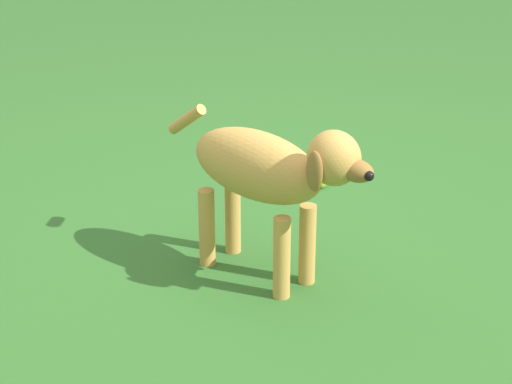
% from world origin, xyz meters
% --- Properties ---
extents(ground, '(14.00, 14.00, 0.00)m').
position_xyz_m(ground, '(0.00, 0.00, 0.00)').
color(ground, '#2D6026').
extents(dog, '(0.27, 0.77, 0.53)m').
position_xyz_m(dog, '(0.06, 0.09, 0.35)').
color(dog, '#C69347').
rests_on(dog, ground).
extents(tennis_ball_0, '(0.07, 0.07, 0.07)m').
position_xyz_m(tennis_ball_0, '(-0.54, -0.34, 0.03)').
color(tennis_ball_0, '#D3E13C').
rests_on(tennis_ball_0, ground).
extents(tennis_ball_1, '(0.07, 0.07, 0.07)m').
position_xyz_m(tennis_ball_1, '(-0.32, -0.45, 0.03)').
color(tennis_ball_1, '#CCDD29').
rests_on(tennis_ball_1, ground).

